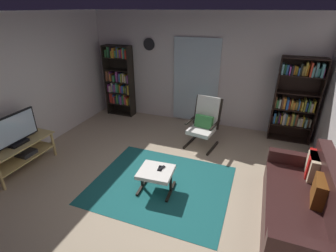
% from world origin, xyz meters
% --- Properties ---
extents(ground_plane, '(7.02, 7.02, 0.00)m').
position_xyz_m(ground_plane, '(0.00, 0.00, 0.00)').
color(ground_plane, tan).
extents(wall_back, '(5.60, 0.06, 2.60)m').
position_xyz_m(wall_back, '(0.00, 2.90, 1.30)').
color(wall_back, beige).
rests_on(wall_back, ground).
extents(wall_left, '(0.06, 6.00, 2.60)m').
position_xyz_m(wall_left, '(-2.70, 0.00, 1.30)').
color(wall_left, beige).
rests_on(wall_left, ground).
extents(glass_door_panel, '(1.10, 0.01, 2.00)m').
position_xyz_m(glass_door_panel, '(-0.03, 2.83, 1.05)').
color(glass_door_panel, silver).
extents(area_rug, '(2.21, 1.84, 0.01)m').
position_xyz_m(area_rug, '(0.13, 0.20, 0.00)').
color(area_rug, '#195C5C').
rests_on(area_rug, ground).
extents(tv_stand, '(0.46, 1.22, 0.51)m').
position_xyz_m(tv_stand, '(-2.35, -0.24, 0.34)').
color(tv_stand, tan).
rests_on(tv_stand, ground).
extents(television, '(0.20, 0.86, 0.55)m').
position_xyz_m(television, '(-2.35, -0.25, 0.77)').
color(television, black).
rests_on(television, tv_stand).
extents(bookshelf_near_tv, '(0.72, 0.30, 1.81)m').
position_xyz_m(bookshelf_near_tv, '(-2.03, 2.67, 0.92)').
color(bookshelf_near_tv, black).
rests_on(bookshelf_near_tv, ground).
extents(bookshelf_near_sofa, '(0.83, 0.30, 1.79)m').
position_xyz_m(bookshelf_near_sofa, '(2.16, 2.67, 0.92)').
color(bookshelf_near_sofa, black).
rests_on(bookshelf_near_sofa, ground).
extents(leather_sofa, '(0.82, 1.89, 0.88)m').
position_xyz_m(leather_sofa, '(2.20, 0.10, 0.32)').
color(leather_sofa, '#341B1A').
rests_on(leather_sofa, ground).
extents(lounge_armchair, '(0.66, 0.73, 1.02)m').
position_xyz_m(lounge_armchair, '(0.46, 1.78, 0.53)').
color(lounge_armchair, black).
rests_on(lounge_armchair, ground).
extents(ottoman, '(0.55, 0.52, 0.37)m').
position_xyz_m(ottoman, '(0.11, 0.05, 0.31)').
color(ottoman, white).
rests_on(ottoman, ground).
extents(tv_remote, '(0.09, 0.15, 0.02)m').
position_xyz_m(tv_remote, '(0.18, 0.12, 0.38)').
color(tv_remote, black).
rests_on(tv_remote, ottoman).
extents(cell_phone, '(0.09, 0.15, 0.01)m').
position_xyz_m(cell_phone, '(0.16, 0.12, 0.38)').
color(cell_phone, black).
rests_on(cell_phone, ottoman).
extents(wall_clock, '(0.29, 0.03, 0.29)m').
position_xyz_m(wall_clock, '(-1.22, 2.82, 1.85)').
color(wall_clock, silver).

